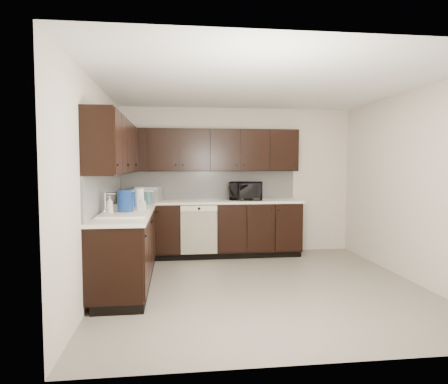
# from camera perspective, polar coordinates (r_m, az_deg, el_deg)

# --- Properties ---
(floor) EXTENTS (4.00, 4.00, 0.00)m
(floor) POSITION_cam_1_polar(r_m,az_deg,el_deg) (5.21, 5.32, -13.20)
(floor) COLOR gray
(floor) RESTS_ON ground
(ceiling) EXTENTS (4.00, 4.00, 0.00)m
(ceiling) POSITION_cam_1_polar(r_m,az_deg,el_deg) (5.07, 5.51, 14.92)
(ceiling) COLOR white
(ceiling) RESTS_ON wall_back
(wall_back) EXTENTS (4.00, 0.02, 2.50)m
(wall_back) POSITION_cam_1_polar(r_m,az_deg,el_deg) (6.95, 1.87, 1.62)
(wall_back) COLOR beige
(wall_back) RESTS_ON floor
(wall_left) EXTENTS (0.02, 4.00, 2.50)m
(wall_left) POSITION_cam_1_polar(r_m,az_deg,el_deg) (4.95, -17.81, 0.47)
(wall_left) COLOR beige
(wall_left) RESTS_ON floor
(wall_right) EXTENTS (0.02, 4.00, 2.50)m
(wall_right) POSITION_cam_1_polar(r_m,az_deg,el_deg) (5.75, 25.26, 0.74)
(wall_right) COLOR beige
(wall_right) RESTS_ON floor
(wall_front) EXTENTS (4.00, 0.02, 2.50)m
(wall_front) POSITION_cam_1_polar(r_m,az_deg,el_deg) (3.07, 13.49, -1.51)
(wall_front) COLOR beige
(wall_front) RESTS_ON floor
(lower_cabinets) EXTENTS (3.00, 2.80, 0.90)m
(lower_cabinets) POSITION_cam_1_polar(r_m,az_deg,el_deg) (6.07, -6.32, -6.70)
(lower_cabinets) COLOR black
(lower_cabinets) RESTS_ON floor
(countertop) EXTENTS (3.03, 2.83, 0.04)m
(countertop) POSITION_cam_1_polar(r_m,az_deg,el_deg) (6.00, -6.38, -1.94)
(countertop) COLOR white
(countertop) RESTS_ON lower_cabinets
(backsplash) EXTENTS (3.00, 2.80, 0.48)m
(backsplash) POSITION_cam_1_polar(r_m,az_deg,el_deg) (6.19, -8.36, 0.64)
(backsplash) COLOR #B1B1AD
(backsplash) RESTS_ON countertop
(upper_cabinets) EXTENTS (3.00, 2.80, 0.70)m
(upper_cabinets) POSITION_cam_1_polar(r_m,az_deg,el_deg) (6.06, -7.35, 6.16)
(upper_cabinets) COLOR black
(upper_cabinets) RESTS_ON wall_back
(dishwasher) EXTENTS (0.58, 0.04, 0.78)m
(dishwasher) POSITION_cam_1_polar(r_m,az_deg,el_deg) (6.36, -3.59, -4.99)
(dishwasher) COLOR beige
(dishwasher) RESTS_ON lower_cabinets
(sink) EXTENTS (0.54, 0.82, 0.42)m
(sink) POSITION_cam_1_polar(r_m,az_deg,el_deg) (4.93, -14.09, -3.79)
(sink) COLOR beige
(sink) RESTS_ON countertop
(microwave) EXTENTS (0.61, 0.48, 0.30)m
(microwave) POSITION_cam_1_polar(r_m,az_deg,el_deg) (6.68, 3.18, 0.15)
(microwave) COLOR black
(microwave) RESTS_ON countertop
(soap_bottle_a) EXTENTS (0.10, 0.11, 0.19)m
(soap_bottle_a) POSITION_cam_1_polar(r_m,az_deg,el_deg) (5.14, -11.69, -1.72)
(soap_bottle_a) COLOR gray
(soap_bottle_a) RESTS_ON countertop
(soap_bottle_b) EXTENTS (0.11, 0.11, 0.22)m
(soap_bottle_b) POSITION_cam_1_polar(r_m,az_deg,el_deg) (4.97, -16.01, -1.80)
(soap_bottle_b) COLOR gray
(soap_bottle_b) RESTS_ON countertop
(toaster_oven) EXTENTS (0.43, 0.35, 0.24)m
(toaster_oven) POSITION_cam_1_polar(r_m,az_deg,el_deg) (6.56, -10.74, -0.24)
(toaster_oven) COLOR silver
(toaster_oven) RESTS_ON countertop
(storage_bin) EXTENTS (0.55, 0.44, 0.19)m
(storage_bin) POSITION_cam_1_polar(r_m,az_deg,el_deg) (6.25, -12.35, -0.70)
(storage_bin) COLOR silver
(storage_bin) RESTS_ON countertop
(blue_pitcher) EXTENTS (0.22, 0.22, 0.28)m
(blue_pitcher) POSITION_cam_1_polar(r_m,az_deg,el_deg) (5.00, -13.94, -1.35)
(blue_pitcher) COLOR #103898
(blue_pitcher) RESTS_ON countertop
(teal_tumbler) EXTENTS (0.09, 0.09, 0.19)m
(teal_tumbler) POSITION_cam_1_polar(r_m,az_deg,el_deg) (6.12, -10.82, -0.80)
(teal_tumbler) COLOR #0D898F
(teal_tumbler) RESTS_ON countertop
(paper_towel_roll) EXTENTS (0.13, 0.13, 0.27)m
(paper_towel_roll) POSITION_cam_1_polar(r_m,az_deg,el_deg) (5.43, -12.00, -0.97)
(paper_towel_roll) COLOR silver
(paper_towel_roll) RESTS_ON countertop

